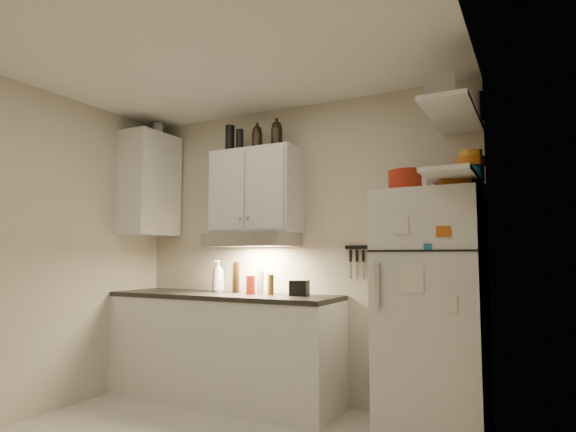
% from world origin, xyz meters
% --- Properties ---
extents(ceiling, '(3.20, 3.00, 0.02)m').
position_xyz_m(ceiling, '(0.00, 0.00, 2.61)').
color(ceiling, white).
rests_on(ceiling, ground).
extents(back_wall, '(3.20, 0.02, 2.60)m').
position_xyz_m(back_wall, '(0.00, 1.51, 1.30)').
color(back_wall, beige).
rests_on(back_wall, ground).
extents(left_wall, '(0.02, 3.00, 2.60)m').
position_xyz_m(left_wall, '(-1.61, 0.00, 1.30)').
color(left_wall, beige).
rests_on(left_wall, ground).
extents(right_wall, '(0.02, 3.00, 2.60)m').
position_xyz_m(right_wall, '(1.61, 0.00, 1.30)').
color(right_wall, beige).
rests_on(right_wall, ground).
extents(base_cabinet, '(2.10, 0.60, 0.88)m').
position_xyz_m(base_cabinet, '(-0.55, 1.20, 0.44)').
color(base_cabinet, white).
rests_on(base_cabinet, floor).
extents(countertop, '(2.10, 0.62, 0.04)m').
position_xyz_m(countertop, '(-0.55, 1.20, 0.90)').
color(countertop, black).
rests_on(countertop, base_cabinet).
extents(upper_cabinet, '(0.80, 0.33, 0.75)m').
position_xyz_m(upper_cabinet, '(-0.30, 1.33, 1.83)').
color(upper_cabinet, white).
rests_on(upper_cabinet, back_wall).
extents(side_cabinet, '(0.33, 0.55, 1.00)m').
position_xyz_m(side_cabinet, '(-1.44, 1.20, 1.95)').
color(side_cabinet, white).
rests_on(side_cabinet, left_wall).
extents(range_hood, '(0.76, 0.46, 0.12)m').
position_xyz_m(range_hood, '(-0.30, 1.27, 1.39)').
color(range_hood, silver).
rests_on(range_hood, back_wall).
extents(fridge, '(0.70, 0.68, 1.70)m').
position_xyz_m(fridge, '(1.25, 1.16, 0.85)').
color(fridge, silver).
rests_on(fridge, floor).
extents(shelf_hi, '(0.30, 0.95, 0.03)m').
position_xyz_m(shelf_hi, '(1.45, 1.02, 2.20)').
color(shelf_hi, white).
rests_on(shelf_hi, right_wall).
extents(shelf_lo, '(0.30, 0.95, 0.03)m').
position_xyz_m(shelf_lo, '(1.45, 1.02, 1.76)').
color(shelf_lo, white).
rests_on(shelf_lo, right_wall).
extents(knife_strip, '(0.42, 0.02, 0.03)m').
position_xyz_m(knife_strip, '(0.70, 1.49, 1.32)').
color(knife_strip, black).
rests_on(knife_strip, back_wall).
extents(dutch_oven, '(0.29, 0.29, 0.16)m').
position_xyz_m(dutch_oven, '(1.11, 1.11, 1.78)').
color(dutch_oven, '#A22513').
rests_on(dutch_oven, fridge).
extents(book_stack, '(0.25, 0.28, 0.08)m').
position_xyz_m(book_stack, '(1.44, 1.00, 1.74)').
color(book_stack, '#B25316').
rests_on(book_stack, fridge).
extents(spice_jar, '(0.06, 0.06, 0.10)m').
position_xyz_m(spice_jar, '(1.25, 1.05, 1.75)').
color(spice_jar, silver).
rests_on(spice_jar, fridge).
extents(stock_pot, '(0.32, 0.32, 0.21)m').
position_xyz_m(stock_pot, '(1.48, 1.37, 2.32)').
color(stock_pot, silver).
rests_on(stock_pot, shelf_hi).
extents(tin_a, '(0.22, 0.21, 0.18)m').
position_xyz_m(tin_a, '(1.38, 0.92, 2.30)').
color(tin_a, '#AAAAAD').
rests_on(tin_a, shelf_hi).
extents(tin_b, '(0.21, 0.21, 0.18)m').
position_xyz_m(tin_b, '(1.41, 0.78, 2.30)').
color(tin_b, '#AAAAAD').
rests_on(tin_b, shelf_hi).
extents(bowl_teal, '(0.25, 0.25, 0.10)m').
position_xyz_m(bowl_teal, '(1.49, 1.27, 1.83)').
color(bowl_teal, '#19668A').
rests_on(bowl_teal, shelf_lo).
extents(bowl_orange, '(0.20, 0.20, 0.06)m').
position_xyz_m(bowl_orange, '(1.53, 1.23, 1.91)').
color(bowl_orange, '#CD6113').
rests_on(bowl_orange, bowl_teal).
extents(bowl_yellow, '(0.16, 0.16, 0.05)m').
position_xyz_m(bowl_yellow, '(1.53, 1.23, 1.96)').
color(bowl_yellow, orange).
rests_on(bowl_yellow, bowl_orange).
extents(plates, '(0.25, 0.25, 0.05)m').
position_xyz_m(plates, '(1.49, 1.01, 1.80)').
color(plates, '#19668A').
rests_on(plates, shelf_lo).
extents(growler_a, '(0.12, 0.12, 0.22)m').
position_xyz_m(growler_a, '(-0.28, 1.31, 2.31)').
color(growler_a, black).
rests_on(growler_a, upper_cabinet).
extents(growler_b, '(0.10, 0.10, 0.23)m').
position_xyz_m(growler_b, '(-0.07, 1.30, 2.32)').
color(growler_b, black).
rests_on(growler_b, upper_cabinet).
extents(thermos_a, '(0.09, 0.09, 0.20)m').
position_xyz_m(thermos_a, '(-0.45, 1.29, 2.30)').
color(thermos_a, black).
rests_on(thermos_a, upper_cabinet).
extents(thermos_b, '(0.10, 0.10, 0.25)m').
position_xyz_m(thermos_b, '(-0.55, 1.28, 2.32)').
color(thermos_b, black).
rests_on(thermos_b, upper_cabinet).
extents(side_jar, '(0.12, 0.12, 0.14)m').
position_xyz_m(side_jar, '(-1.44, 1.30, 2.52)').
color(side_jar, silver).
rests_on(side_jar, side_cabinet).
extents(soap_bottle, '(0.14, 0.14, 0.32)m').
position_xyz_m(soap_bottle, '(-0.68, 1.30, 1.08)').
color(soap_bottle, white).
rests_on(soap_bottle, countertop).
extents(pepper_mill, '(0.06, 0.06, 0.17)m').
position_xyz_m(pepper_mill, '(-0.09, 1.24, 1.01)').
color(pepper_mill, brown).
rests_on(pepper_mill, countertop).
extents(oil_bottle, '(0.05, 0.05, 0.26)m').
position_xyz_m(oil_bottle, '(-0.50, 1.30, 1.05)').
color(oil_bottle, '#4C6018').
rests_on(oil_bottle, countertop).
extents(vinegar_bottle, '(0.07, 0.07, 0.28)m').
position_xyz_m(vinegar_bottle, '(-0.48, 1.30, 1.06)').
color(vinegar_bottle, black).
rests_on(vinegar_bottle, countertop).
extents(clear_bottle, '(0.07, 0.07, 0.19)m').
position_xyz_m(clear_bottle, '(-0.24, 1.32, 1.02)').
color(clear_bottle, silver).
rests_on(clear_bottle, countertop).
extents(red_jar, '(0.10, 0.10, 0.16)m').
position_xyz_m(red_jar, '(-0.28, 1.22, 1.00)').
color(red_jar, '#A22513').
rests_on(red_jar, countertop).
extents(caddy, '(0.16, 0.12, 0.13)m').
position_xyz_m(caddy, '(0.17, 1.26, 0.98)').
color(caddy, black).
rests_on(caddy, countertop).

